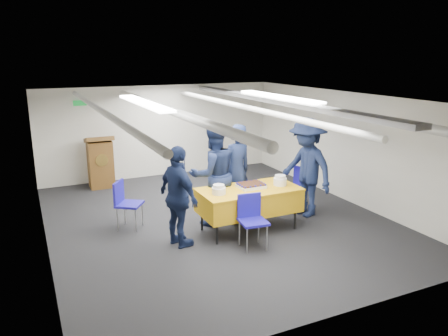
{
  "coord_description": "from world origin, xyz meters",
  "views": [
    {
      "loc": [
        -3.16,
        -7.13,
        3.06
      ],
      "look_at": [
        0.07,
        -0.2,
        1.05
      ],
      "focal_mm": 35.0,
      "sensor_mm": 36.0,
      "label": 1
    }
  ],
  "objects_px": {
    "sailor_d": "(306,168)",
    "sailor_c": "(179,197)",
    "podium": "(100,162)",
    "sheet_cake": "(251,185)",
    "sailor_b": "(213,174)",
    "sailor_a": "(236,172)",
    "chair_left": "(125,200)",
    "serving_table": "(249,200)",
    "chair_right": "(298,184)",
    "chair_near": "(251,215)"
  },
  "relations": [
    {
      "from": "sailor_b",
      "to": "sailor_a",
      "type": "bearing_deg",
      "value": -166.63
    },
    {
      "from": "podium",
      "to": "sheet_cake",
      "type": "bearing_deg",
      "value": -61.91
    },
    {
      "from": "sheet_cake",
      "to": "serving_table",
      "type": "bearing_deg",
      "value": -145.22
    },
    {
      "from": "sailor_b",
      "to": "sailor_c",
      "type": "height_order",
      "value": "sailor_b"
    },
    {
      "from": "chair_left",
      "to": "sailor_d",
      "type": "relative_size",
      "value": 0.46
    },
    {
      "from": "sailor_c",
      "to": "sailor_d",
      "type": "height_order",
      "value": "sailor_d"
    },
    {
      "from": "sailor_a",
      "to": "sailor_c",
      "type": "distance_m",
      "value": 1.62
    },
    {
      "from": "sailor_a",
      "to": "sailor_b",
      "type": "height_order",
      "value": "sailor_b"
    },
    {
      "from": "serving_table",
      "to": "podium",
      "type": "xyz_separation_m",
      "value": [
        -1.92,
        3.75,
        0.05
      ]
    },
    {
      "from": "sailor_a",
      "to": "sailor_b",
      "type": "xyz_separation_m",
      "value": [
        -0.52,
        -0.13,
        0.04
      ]
    },
    {
      "from": "chair_near",
      "to": "chair_right",
      "type": "bearing_deg",
      "value": 33.81
    },
    {
      "from": "sailor_d",
      "to": "chair_right",
      "type": "bearing_deg",
      "value": 163.69
    },
    {
      "from": "sheet_cake",
      "to": "sailor_b",
      "type": "distance_m",
      "value": 0.72
    },
    {
      "from": "serving_table",
      "to": "sailor_a",
      "type": "relative_size",
      "value": 0.98
    },
    {
      "from": "sailor_a",
      "to": "sailor_c",
      "type": "bearing_deg",
      "value": 17.89
    },
    {
      "from": "chair_left",
      "to": "sailor_a",
      "type": "height_order",
      "value": "sailor_a"
    },
    {
      "from": "sheet_cake",
      "to": "sailor_d",
      "type": "bearing_deg",
      "value": 7.3
    },
    {
      "from": "sheet_cake",
      "to": "sailor_a",
      "type": "xyz_separation_m",
      "value": [
        0.02,
        0.63,
        0.09
      ]
    },
    {
      "from": "chair_left",
      "to": "serving_table",
      "type": "bearing_deg",
      "value": -27.47
    },
    {
      "from": "chair_near",
      "to": "sailor_b",
      "type": "relative_size",
      "value": 0.46
    },
    {
      "from": "sailor_b",
      "to": "sailor_d",
      "type": "xyz_separation_m",
      "value": [
        1.79,
        -0.34,
        0.01
      ]
    },
    {
      "from": "sailor_a",
      "to": "sailor_b",
      "type": "bearing_deg",
      "value": 2.74
    },
    {
      "from": "chair_near",
      "to": "sailor_b",
      "type": "bearing_deg",
      "value": 97.66
    },
    {
      "from": "podium",
      "to": "sailor_b",
      "type": "height_order",
      "value": "sailor_b"
    },
    {
      "from": "sailor_d",
      "to": "sailor_c",
      "type": "bearing_deg",
      "value": -92.65
    },
    {
      "from": "chair_right",
      "to": "podium",
      "type": "bearing_deg",
      "value": 135.53
    },
    {
      "from": "podium",
      "to": "chair_right",
      "type": "bearing_deg",
      "value": -44.47
    },
    {
      "from": "serving_table",
      "to": "sailor_a",
      "type": "xyz_separation_m",
      "value": [
        0.08,
        0.67,
        0.34
      ]
    },
    {
      "from": "chair_near",
      "to": "serving_table",
      "type": "bearing_deg",
      "value": 65.26
    },
    {
      "from": "sailor_c",
      "to": "chair_left",
      "type": "bearing_deg",
      "value": 15.59
    },
    {
      "from": "chair_near",
      "to": "chair_left",
      "type": "distance_m",
      "value": 2.35
    },
    {
      "from": "sheet_cake",
      "to": "chair_right",
      "type": "distance_m",
      "value": 1.43
    },
    {
      "from": "chair_near",
      "to": "sailor_a",
      "type": "relative_size",
      "value": 0.48
    },
    {
      "from": "chair_near",
      "to": "sailor_d",
      "type": "bearing_deg",
      "value": 26.73
    },
    {
      "from": "sheet_cake",
      "to": "chair_near",
      "type": "distance_m",
      "value": 0.79
    },
    {
      "from": "sailor_b",
      "to": "sailor_d",
      "type": "distance_m",
      "value": 1.82
    },
    {
      "from": "sailor_c",
      "to": "sailor_b",
      "type": "bearing_deg",
      "value": -67.76
    },
    {
      "from": "chair_left",
      "to": "sailor_b",
      "type": "bearing_deg",
      "value": -17.25
    },
    {
      "from": "sheet_cake",
      "to": "sailor_a",
      "type": "distance_m",
      "value": 0.64
    },
    {
      "from": "chair_near",
      "to": "sailor_c",
      "type": "bearing_deg",
      "value": 153.84
    },
    {
      "from": "sheet_cake",
      "to": "sailor_a",
      "type": "relative_size",
      "value": 0.26
    },
    {
      "from": "chair_left",
      "to": "sailor_b",
      "type": "xyz_separation_m",
      "value": [
        1.53,
        -0.47,
        0.41
      ]
    },
    {
      "from": "chair_near",
      "to": "sailor_d",
      "type": "relative_size",
      "value": 0.46
    },
    {
      "from": "chair_near",
      "to": "chair_left",
      "type": "xyz_separation_m",
      "value": [
        -1.68,
        1.64,
        0.0
      ]
    },
    {
      "from": "sailor_a",
      "to": "chair_right",
      "type": "bearing_deg",
      "value": 161.66
    },
    {
      "from": "chair_left",
      "to": "sailor_d",
      "type": "bearing_deg",
      "value": -13.81
    },
    {
      "from": "sailor_c",
      "to": "serving_table",
      "type": "bearing_deg",
      "value": -99.47
    },
    {
      "from": "serving_table",
      "to": "sailor_b",
      "type": "xyz_separation_m",
      "value": [
        -0.44,
        0.55,
        0.38
      ]
    },
    {
      "from": "sailor_b",
      "to": "podium",
      "type": "bearing_deg",
      "value": -65.41
    },
    {
      "from": "chair_left",
      "to": "sailor_a",
      "type": "bearing_deg",
      "value": -9.62
    }
  ]
}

